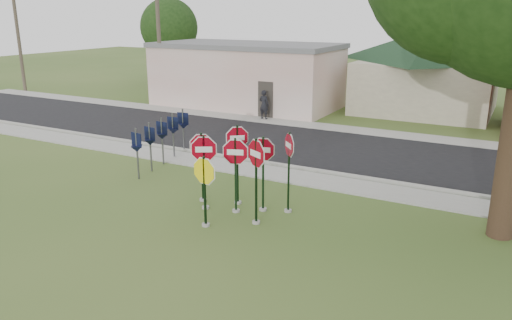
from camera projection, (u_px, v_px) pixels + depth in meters
The scene contains 20 objects.
ground at pixel (212, 229), 14.76m from camera, with size 120.00×120.00×0.00m, color #3B5921.
sidewalk_near at pixel (290, 176), 19.39m from camera, with size 60.00×1.60×0.06m, color gray.
road at pixel (330, 149), 23.19m from camera, with size 60.00×7.00×0.04m, color black.
sidewalk_far at pixel (358, 131), 26.81m from camera, with size 60.00×1.60×0.06m, color gray.
curb at pixel (300, 168), 20.22m from camera, with size 60.00×0.20×0.14m, color gray.
stop_sign_center at pixel (235, 164), 15.55m from camera, with size 1.07×0.39×2.56m.
stop_sign_yellow at pixel (204, 182), 14.55m from camera, with size 1.12×0.24×2.29m.
stop_sign_left at pixel (204, 161), 15.81m from camera, with size 1.00×0.60×2.58m.
stop_sign_right at pixel (256, 168), 14.63m from camera, with size 1.03×0.56×2.78m.
stop_sign_back_right at pixel (263, 164), 15.67m from camera, with size 1.01×0.24×2.56m.
stop_sign_back_left at pixel (237, 154), 16.20m from camera, with size 0.80×0.66×2.78m.
stop_sign_far_right at pixel (289, 161), 15.52m from camera, with size 0.72×0.74×2.73m.
stop_sign_far_left at pixel (202, 157), 16.51m from camera, with size 0.87×0.66×2.48m.
route_sign_row at pixel (162, 136), 20.67m from camera, with size 1.43×4.63×2.00m.
building_stucco at pixel (246, 74), 33.43m from camera, with size 12.20×6.20×4.20m.
building_house at pixel (430, 54), 31.36m from camera, with size 11.60×11.60×6.20m.
utility_pole_near at pixel (159, 31), 32.55m from camera, with size 2.20×0.26×9.50m.
utility_pole_far at pixel (18, 31), 39.01m from camera, with size 2.20×0.26×9.00m.
bg_tree_left at pixel (169, 28), 42.73m from camera, with size 4.90×4.90×7.35m.
pedestrian at pixel (264, 105), 29.39m from camera, with size 0.63×0.41×1.72m, color black.
Camera 1 is at (7.59, -11.32, 6.16)m, focal length 35.00 mm.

